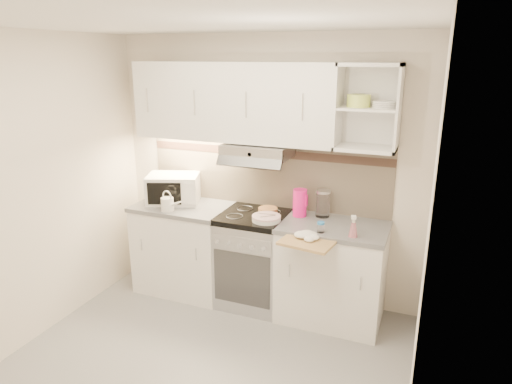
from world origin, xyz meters
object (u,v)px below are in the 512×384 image
electric_range (254,259)px  glass_jar (323,203)px  microwave (173,188)px  watering_can (168,204)px  cutting_board (309,241)px  spray_bottle (353,228)px  pink_pitcher (300,203)px  plate_stack (266,218)px

electric_range → glass_jar: 0.85m
microwave → watering_can: microwave is taller
watering_can → cutting_board: bearing=2.4°
watering_can → spray_bottle: watering_can is taller
spray_bottle → pink_pitcher: bearing=134.1°
pink_pitcher → spray_bottle: pink_pitcher is taller
electric_range → spray_bottle: 1.10m
electric_range → watering_can: 0.96m
cutting_board → watering_can: bearing=-177.5°
microwave → glass_jar: microwave is taller
electric_range → plate_stack: (0.17, -0.12, 0.47)m
glass_jar → cutting_board: 0.55m
glass_jar → spray_bottle: glass_jar is taller
glass_jar → spray_bottle: 0.52m
electric_range → cutting_board: 0.83m
pink_pitcher → cutting_board: bearing=-56.8°
electric_range → microwave: (-0.88, 0.05, 0.59)m
plate_stack → glass_jar: size_ratio=1.04×
plate_stack → spray_bottle: 0.78m
watering_can → cutting_board: 1.42m
pink_pitcher → electric_range: bearing=-156.6°
cutting_board → glass_jar: bearing=100.8°
glass_jar → watering_can: bearing=-164.4°
microwave → watering_can: 0.29m
microwave → plate_stack: (1.05, -0.17, -0.11)m
watering_can → plate_stack: bearing=13.7°
spray_bottle → cutting_board: bearing=-170.6°
watering_can → pink_pitcher: (1.19, 0.33, 0.05)m
cutting_board → microwave: bearing=173.4°
electric_range → cutting_board: bearing=-29.7°
plate_stack → watering_can: bearing=-174.5°
microwave → watering_can: size_ratio=2.52×
microwave → pink_pitcher: 1.29m
glass_jar → spray_bottle: size_ratio=1.27×
watering_can → glass_jar: (1.38, 0.39, 0.05)m
plate_stack → spray_bottle: bearing=-6.2°
plate_stack → pink_pitcher: size_ratio=1.02×
plate_stack → cutting_board: (0.45, -0.23, -0.05)m
electric_range → microwave: microwave is taller
watering_can → spray_bottle: size_ratio=1.20×
watering_can → electric_range: bearing=23.5°
microwave → cutting_board: 1.57m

